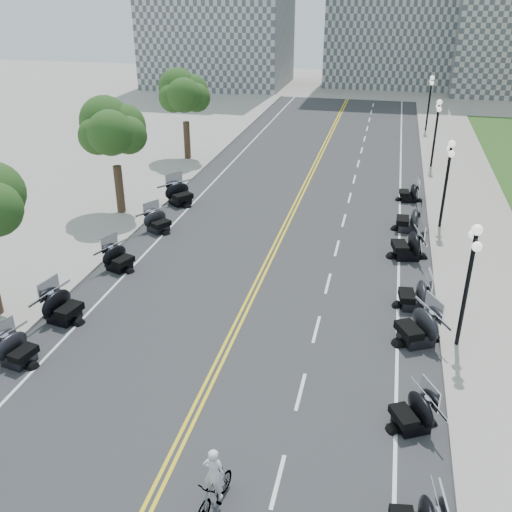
# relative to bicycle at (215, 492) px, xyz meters

# --- Properties ---
(ground) EXTENTS (160.00, 160.00, 0.00)m
(ground) POSITION_rel_bicycle_xyz_m (-1.73, 5.20, -0.53)
(ground) COLOR gray
(road) EXTENTS (16.00, 90.00, 0.01)m
(road) POSITION_rel_bicycle_xyz_m (-1.73, 15.20, -0.53)
(road) COLOR #333335
(road) RESTS_ON ground
(centerline_yellow_a) EXTENTS (0.12, 90.00, 0.00)m
(centerline_yellow_a) POSITION_rel_bicycle_xyz_m (-1.85, 15.20, -0.52)
(centerline_yellow_a) COLOR yellow
(centerline_yellow_a) RESTS_ON road
(centerline_yellow_b) EXTENTS (0.12, 90.00, 0.00)m
(centerline_yellow_b) POSITION_rel_bicycle_xyz_m (-1.61, 15.20, -0.52)
(centerline_yellow_b) COLOR yellow
(centerline_yellow_b) RESTS_ON road
(edge_line_north) EXTENTS (0.12, 90.00, 0.00)m
(edge_line_north) POSITION_rel_bicycle_xyz_m (4.67, 15.20, -0.52)
(edge_line_north) COLOR white
(edge_line_north) RESTS_ON road
(edge_line_south) EXTENTS (0.12, 90.00, 0.00)m
(edge_line_south) POSITION_rel_bicycle_xyz_m (-8.13, 15.20, -0.52)
(edge_line_south) COLOR white
(edge_line_south) RESTS_ON road
(lane_dash_5) EXTENTS (0.12, 2.00, 0.00)m
(lane_dash_5) POSITION_rel_bicycle_xyz_m (1.47, 1.20, -0.52)
(lane_dash_5) COLOR white
(lane_dash_5) RESTS_ON road
(lane_dash_6) EXTENTS (0.12, 2.00, 0.00)m
(lane_dash_6) POSITION_rel_bicycle_xyz_m (1.47, 5.20, -0.52)
(lane_dash_6) COLOR white
(lane_dash_6) RESTS_ON road
(lane_dash_7) EXTENTS (0.12, 2.00, 0.00)m
(lane_dash_7) POSITION_rel_bicycle_xyz_m (1.47, 9.20, -0.52)
(lane_dash_7) COLOR white
(lane_dash_7) RESTS_ON road
(lane_dash_8) EXTENTS (0.12, 2.00, 0.00)m
(lane_dash_8) POSITION_rel_bicycle_xyz_m (1.47, 13.20, -0.52)
(lane_dash_8) COLOR white
(lane_dash_8) RESTS_ON road
(lane_dash_9) EXTENTS (0.12, 2.00, 0.00)m
(lane_dash_9) POSITION_rel_bicycle_xyz_m (1.47, 17.20, -0.52)
(lane_dash_9) COLOR white
(lane_dash_9) RESTS_ON road
(lane_dash_10) EXTENTS (0.12, 2.00, 0.00)m
(lane_dash_10) POSITION_rel_bicycle_xyz_m (1.47, 21.20, -0.52)
(lane_dash_10) COLOR white
(lane_dash_10) RESTS_ON road
(lane_dash_11) EXTENTS (0.12, 2.00, 0.00)m
(lane_dash_11) POSITION_rel_bicycle_xyz_m (1.47, 25.20, -0.52)
(lane_dash_11) COLOR white
(lane_dash_11) RESTS_ON road
(lane_dash_12) EXTENTS (0.12, 2.00, 0.00)m
(lane_dash_12) POSITION_rel_bicycle_xyz_m (1.47, 29.20, -0.52)
(lane_dash_12) COLOR white
(lane_dash_12) RESTS_ON road
(lane_dash_13) EXTENTS (0.12, 2.00, 0.00)m
(lane_dash_13) POSITION_rel_bicycle_xyz_m (1.47, 33.20, -0.52)
(lane_dash_13) COLOR white
(lane_dash_13) RESTS_ON road
(lane_dash_14) EXTENTS (0.12, 2.00, 0.00)m
(lane_dash_14) POSITION_rel_bicycle_xyz_m (1.47, 37.20, -0.52)
(lane_dash_14) COLOR white
(lane_dash_14) RESTS_ON road
(lane_dash_15) EXTENTS (0.12, 2.00, 0.00)m
(lane_dash_15) POSITION_rel_bicycle_xyz_m (1.47, 41.20, -0.52)
(lane_dash_15) COLOR white
(lane_dash_15) RESTS_ON road
(lane_dash_16) EXTENTS (0.12, 2.00, 0.00)m
(lane_dash_16) POSITION_rel_bicycle_xyz_m (1.47, 45.20, -0.52)
(lane_dash_16) COLOR white
(lane_dash_16) RESTS_ON road
(lane_dash_17) EXTENTS (0.12, 2.00, 0.00)m
(lane_dash_17) POSITION_rel_bicycle_xyz_m (1.47, 49.20, -0.52)
(lane_dash_17) COLOR white
(lane_dash_17) RESTS_ON road
(lane_dash_18) EXTENTS (0.12, 2.00, 0.00)m
(lane_dash_18) POSITION_rel_bicycle_xyz_m (1.47, 53.20, -0.52)
(lane_dash_18) COLOR white
(lane_dash_18) RESTS_ON road
(lane_dash_19) EXTENTS (0.12, 2.00, 0.00)m
(lane_dash_19) POSITION_rel_bicycle_xyz_m (1.47, 57.20, -0.52)
(lane_dash_19) COLOR white
(lane_dash_19) RESTS_ON road
(sidewalk_north) EXTENTS (5.00, 90.00, 0.15)m
(sidewalk_north) POSITION_rel_bicycle_xyz_m (8.77, 15.20, -0.46)
(sidewalk_north) COLOR #9E9991
(sidewalk_north) RESTS_ON ground
(sidewalk_south) EXTENTS (5.00, 90.00, 0.15)m
(sidewalk_south) POSITION_rel_bicycle_xyz_m (-12.23, 15.20, -0.46)
(sidewalk_south) COLOR #9E9991
(sidewalk_south) RESTS_ON ground
(street_lamp_2) EXTENTS (0.50, 1.20, 4.90)m
(street_lamp_2) POSITION_rel_bicycle_xyz_m (6.87, 9.20, 2.07)
(street_lamp_2) COLOR black
(street_lamp_2) RESTS_ON sidewalk_north
(street_lamp_3) EXTENTS (0.50, 1.20, 4.90)m
(street_lamp_3) POSITION_rel_bicycle_xyz_m (6.87, 21.20, 2.07)
(street_lamp_3) COLOR black
(street_lamp_3) RESTS_ON sidewalk_north
(street_lamp_4) EXTENTS (0.50, 1.20, 4.90)m
(street_lamp_4) POSITION_rel_bicycle_xyz_m (6.87, 33.20, 2.07)
(street_lamp_4) COLOR black
(street_lamp_4) RESTS_ON sidewalk_north
(street_lamp_5) EXTENTS (0.50, 1.20, 4.90)m
(street_lamp_5) POSITION_rel_bicycle_xyz_m (6.87, 45.20, 2.07)
(street_lamp_5) COLOR black
(street_lamp_5) RESTS_ON sidewalk_north
(tree_3) EXTENTS (4.80, 4.80, 9.20)m
(tree_3) POSITION_rel_bicycle_xyz_m (-11.73, 19.20, 4.22)
(tree_3) COLOR #235619
(tree_3) RESTS_ON sidewalk_south
(tree_4) EXTENTS (4.80, 4.80, 9.20)m
(tree_4) POSITION_rel_bicycle_xyz_m (-11.73, 31.20, 4.22)
(tree_4) COLOR #235619
(tree_4) RESTS_ON sidewalk_south
(motorcycle_n_5) EXTENTS (2.49, 2.49, 1.28)m
(motorcycle_n_5) POSITION_rel_bicycle_xyz_m (5.12, 4.29, 0.11)
(motorcycle_n_5) COLOR black
(motorcycle_n_5) RESTS_ON road
(motorcycle_n_6) EXTENTS (2.96, 2.96, 1.53)m
(motorcycle_n_6) POSITION_rel_bicycle_xyz_m (5.35, 9.19, 0.23)
(motorcycle_n_6) COLOR black
(motorcycle_n_6) RESTS_ON road
(motorcycle_n_7) EXTENTS (2.18, 2.18, 1.39)m
(motorcycle_n_7) POSITION_rel_bicycle_xyz_m (5.29, 11.88, 0.16)
(motorcycle_n_7) COLOR black
(motorcycle_n_7) RESTS_ON road
(motorcycle_n_8) EXTENTS (2.64, 2.64, 1.55)m
(motorcycle_n_8) POSITION_rel_bicycle_xyz_m (5.01, 16.90, 0.25)
(motorcycle_n_8) COLOR black
(motorcycle_n_8) RESTS_ON road
(motorcycle_n_9) EXTENTS (2.14, 2.14, 1.48)m
(motorcycle_n_9) POSITION_rel_bicycle_xyz_m (5.12, 20.49, 0.21)
(motorcycle_n_9) COLOR black
(motorcycle_n_9) RESTS_ON road
(motorcycle_n_10) EXTENTS (1.97, 1.97, 1.28)m
(motorcycle_n_10) POSITION_rel_bicycle_xyz_m (5.18, 25.52, 0.11)
(motorcycle_n_10) COLOR black
(motorcycle_n_10) RESTS_ON road
(motorcycle_s_5) EXTENTS (2.23, 2.23, 1.31)m
(motorcycle_s_5) POSITION_rel_bicycle_xyz_m (-8.88, 4.46, 0.12)
(motorcycle_s_5) COLOR black
(motorcycle_s_5) RESTS_ON road
(motorcycle_s_6) EXTENTS (2.42, 2.42, 1.45)m
(motorcycle_s_6) POSITION_rel_bicycle_xyz_m (-8.80, 7.51, 0.19)
(motorcycle_s_6) COLOR black
(motorcycle_s_6) RESTS_ON road
(motorcycle_s_7) EXTENTS (2.42, 2.42, 1.32)m
(motorcycle_s_7) POSITION_rel_bicycle_xyz_m (-8.63, 12.35, 0.13)
(motorcycle_s_7) COLOR black
(motorcycle_s_7) RESTS_ON road
(motorcycle_s_8) EXTENTS (2.61, 2.61, 1.33)m
(motorcycle_s_8) POSITION_rel_bicycle_xyz_m (-8.56, 17.22, 0.13)
(motorcycle_s_8) COLOR black
(motorcycle_s_8) RESTS_ON road
(motorcycle_s_9) EXTENTS (3.04, 3.04, 1.52)m
(motorcycle_s_9) POSITION_rel_bicycle_xyz_m (-8.87, 21.61, 0.23)
(motorcycle_s_9) COLOR black
(motorcycle_s_9) RESTS_ON road
(bicycle) EXTENTS (0.93, 1.84, 1.06)m
(bicycle) POSITION_rel_bicycle_xyz_m (0.00, 0.00, 0.00)
(bicycle) COLOR #A51414
(bicycle) RESTS_ON road
(cyclist_rider) EXTENTS (0.60, 0.39, 1.64)m
(cyclist_rider) POSITION_rel_bicycle_xyz_m (0.00, 0.00, 1.35)
(cyclist_rider) COLOR white
(cyclist_rider) RESTS_ON bicycle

